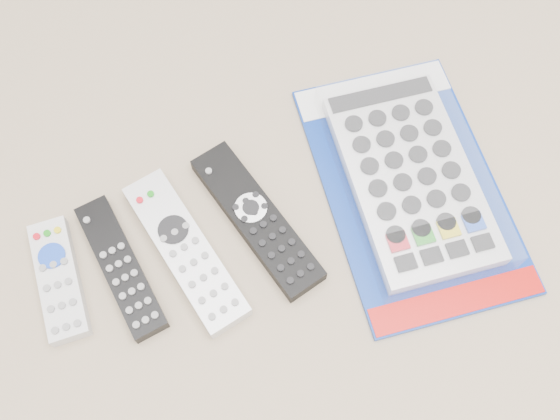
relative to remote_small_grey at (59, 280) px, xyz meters
name	(u,v)px	position (x,y,z in m)	size (l,w,h in m)	color
remote_small_grey	(59,280)	(0.00, 0.00, 0.00)	(0.07, 0.16, 0.02)	silver
remote_slim_black	(121,267)	(0.07, -0.02, 0.00)	(0.05, 0.20, 0.02)	black
remote_silver_dvd	(186,251)	(0.16, -0.04, 0.00)	(0.08, 0.23, 0.03)	silver
remote_large_black	(257,219)	(0.25, -0.04, 0.00)	(0.09, 0.24, 0.03)	black
jumbo_remote_packaged	(411,177)	(0.46, -0.08, 0.01)	(0.29, 0.41, 0.05)	navy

